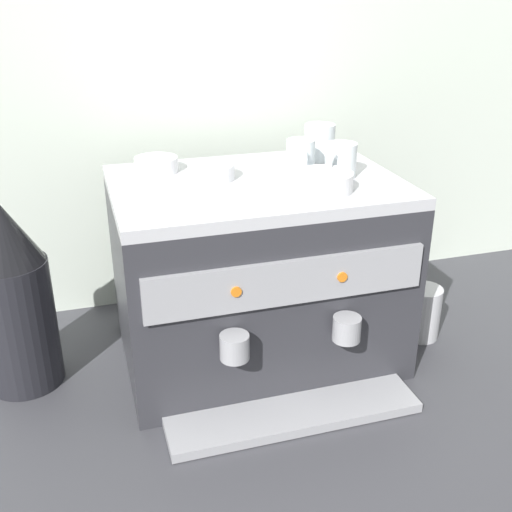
{
  "coord_description": "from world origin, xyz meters",
  "views": [
    {
      "loc": [
        -0.36,
        -1.19,
        0.81
      ],
      "look_at": [
        0.0,
        0.0,
        0.24
      ],
      "focal_mm": 43.59,
      "sensor_mm": 36.0,
      "label": 1
    }
  ],
  "objects_px": {
    "ceramic_cup_0": "(301,156)",
    "milk_pitcher": "(422,312)",
    "ceramic_bowl_2": "(156,165)",
    "coffee_grinder": "(13,297)",
    "ceramic_bowl_0": "(212,172)",
    "ceramic_cup_1": "(319,142)",
    "ceramic_cup_2": "(340,160)",
    "espresso_machine": "(257,272)",
    "ceramic_bowl_1": "(324,182)"
  },
  "relations": [
    {
      "from": "ceramic_bowl_0",
      "to": "coffee_grinder",
      "type": "xyz_separation_m",
      "value": [
        -0.43,
        -0.01,
        -0.23
      ]
    },
    {
      "from": "ceramic_cup_1",
      "to": "milk_pitcher",
      "type": "relative_size",
      "value": 0.86
    },
    {
      "from": "ceramic_bowl_2",
      "to": "coffee_grinder",
      "type": "distance_m",
      "value": 0.41
    },
    {
      "from": "ceramic_cup_1",
      "to": "ceramic_bowl_1",
      "type": "relative_size",
      "value": 0.96
    },
    {
      "from": "milk_pitcher",
      "to": "ceramic_cup_2",
      "type": "bearing_deg",
      "value": 172.89
    },
    {
      "from": "ceramic_bowl_0",
      "to": "ceramic_cup_0",
      "type": "bearing_deg",
      "value": -1.81
    },
    {
      "from": "ceramic_cup_2",
      "to": "coffee_grinder",
      "type": "xyz_separation_m",
      "value": [
        -0.69,
        0.06,
        -0.25
      ]
    },
    {
      "from": "espresso_machine",
      "to": "ceramic_cup_2",
      "type": "bearing_deg",
      "value": -6.83
    },
    {
      "from": "ceramic_bowl_1",
      "to": "ceramic_bowl_2",
      "type": "bearing_deg",
      "value": 143.01
    },
    {
      "from": "ceramic_cup_0",
      "to": "milk_pitcher",
      "type": "relative_size",
      "value": 0.76
    },
    {
      "from": "ceramic_cup_0",
      "to": "ceramic_bowl_2",
      "type": "relative_size",
      "value": 1.05
    },
    {
      "from": "ceramic_bowl_1",
      "to": "milk_pitcher",
      "type": "distance_m",
      "value": 0.47
    },
    {
      "from": "espresso_machine",
      "to": "ceramic_cup_1",
      "type": "height_order",
      "value": "ceramic_cup_1"
    },
    {
      "from": "ceramic_bowl_2",
      "to": "milk_pitcher",
      "type": "relative_size",
      "value": 0.72
    },
    {
      "from": "ceramic_cup_0",
      "to": "ceramic_bowl_0",
      "type": "xyz_separation_m",
      "value": [
        -0.2,
        0.01,
        -0.02
      ]
    },
    {
      "from": "ceramic_cup_0",
      "to": "espresso_machine",
      "type": "bearing_deg",
      "value": -161.69
    },
    {
      "from": "ceramic_cup_2",
      "to": "coffee_grinder",
      "type": "height_order",
      "value": "ceramic_cup_2"
    },
    {
      "from": "espresso_machine",
      "to": "ceramic_bowl_2",
      "type": "distance_m",
      "value": 0.32
    },
    {
      "from": "ceramic_bowl_1",
      "to": "ceramic_bowl_2",
      "type": "relative_size",
      "value": 1.24
    },
    {
      "from": "ceramic_bowl_0",
      "to": "ceramic_bowl_2",
      "type": "relative_size",
      "value": 1.04
    },
    {
      "from": "coffee_grinder",
      "to": "milk_pitcher",
      "type": "distance_m",
      "value": 0.93
    },
    {
      "from": "ceramic_cup_0",
      "to": "coffee_grinder",
      "type": "height_order",
      "value": "ceramic_cup_0"
    },
    {
      "from": "ceramic_cup_0",
      "to": "ceramic_cup_2",
      "type": "distance_m",
      "value": 0.09
    },
    {
      "from": "ceramic_cup_1",
      "to": "espresso_machine",
      "type": "bearing_deg",
      "value": -146.78
    },
    {
      "from": "ceramic_cup_2",
      "to": "ceramic_bowl_2",
      "type": "relative_size",
      "value": 0.94
    },
    {
      "from": "ceramic_cup_1",
      "to": "milk_pitcher",
      "type": "height_order",
      "value": "ceramic_cup_1"
    },
    {
      "from": "ceramic_bowl_1",
      "to": "milk_pitcher",
      "type": "relative_size",
      "value": 0.9
    },
    {
      "from": "ceramic_cup_0",
      "to": "ceramic_bowl_0",
      "type": "bearing_deg",
      "value": 178.19
    },
    {
      "from": "ceramic_cup_1",
      "to": "coffee_grinder",
      "type": "height_order",
      "value": "ceramic_cup_1"
    },
    {
      "from": "ceramic_bowl_1",
      "to": "coffee_grinder",
      "type": "bearing_deg",
      "value": 168.08
    },
    {
      "from": "ceramic_cup_0",
      "to": "ceramic_cup_1",
      "type": "height_order",
      "value": "ceramic_cup_1"
    },
    {
      "from": "ceramic_cup_1",
      "to": "ceramic_bowl_2",
      "type": "distance_m",
      "value": 0.38
    },
    {
      "from": "milk_pitcher",
      "to": "ceramic_cup_0",
      "type": "bearing_deg",
      "value": 163.64
    },
    {
      "from": "ceramic_cup_0",
      "to": "ceramic_cup_2",
      "type": "relative_size",
      "value": 1.12
    },
    {
      "from": "espresso_machine",
      "to": "coffee_grinder",
      "type": "xyz_separation_m",
      "value": [
        -0.51,
        0.04,
        -0.0
      ]
    },
    {
      "from": "ceramic_cup_1",
      "to": "ceramic_bowl_2",
      "type": "bearing_deg",
      "value": 179.16
    },
    {
      "from": "espresso_machine",
      "to": "ceramic_bowl_1",
      "type": "height_order",
      "value": "ceramic_bowl_1"
    },
    {
      "from": "espresso_machine",
      "to": "ceramic_bowl_1",
      "type": "xyz_separation_m",
      "value": [
        0.11,
        -0.1,
        0.23
      ]
    },
    {
      "from": "ceramic_cup_1",
      "to": "ceramic_bowl_2",
      "type": "xyz_separation_m",
      "value": [
        -0.38,
        0.01,
        -0.03
      ]
    },
    {
      "from": "coffee_grinder",
      "to": "milk_pitcher",
      "type": "xyz_separation_m",
      "value": [
        0.91,
        -0.08,
        -0.14
      ]
    },
    {
      "from": "coffee_grinder",
      "to": "ceramic_bowl_1",
      "type": "bearing_deg",
      "value": -11.92
    },
    {
      "from": "espresso_machine",
      "to": "ceramic_cup_2",
      "type": "xyz_separation_m",
      "value": [
        0.18,
        -0.02,
        0.25
      ]
    },
    {
      "from": "ceramic_bowl_0",
      "to": "milk_pitcher",
      "type": "bearing_deg",
      "value": -10.67
    },
    {
      "from": "ceramic_bowl_0",
      "to": "ceramic_bowl_2",
      "type": "xyz_separation_m",
      "value": [
        -0.1,
        0.09,
        0.0
      ]
    },
    {
      "from": "ceramic_bowl_1",
      "to": "milk_pitcher",
      "type": "height_order",
      "value": "ceramic_bowl_1"
    },
    {
      "from": "coffee_grinder",
      "to": "milk_pitcher",
      "type": "bearing_deg",
      "value": -5.27
    },
    {
      "from": "ceramic_cup_0",
      "to": "milk_pitcher",
      "type": "height_order",
      "value": "ceramic_cup_0"
    },
    {
      "from": "ceramic_cup_2",
      "to": "coffee_grinder",
      "type": "distance_m",
      "value": 0.73
    },
    {
      "from": "milk_pitcher",
      "to": "ceramic_bowl_0",
      "type": "bearing_deg",
      "value": 169.33
    },
    {
      "from": "ceramic_cup_2",
      "to": "ceramic_bowl_0",
      "type": "height_order",
      "value": "ceramic_cup_2"
    }
  ]
}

